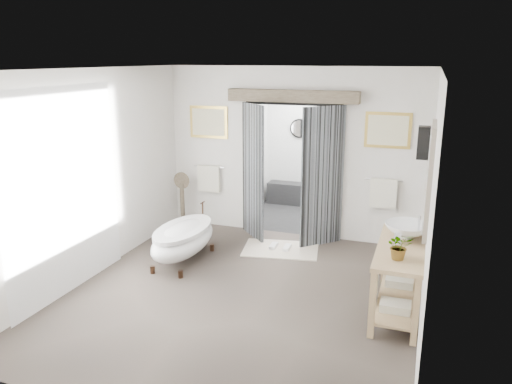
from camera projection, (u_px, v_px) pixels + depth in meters
ground_plane at (241, 294)px, 6.61m from camera, size 5.00×5.00×0.00m
room_shell at (233, 158)px, 6.02m from camera, size 4.52×5.02×2.91m
shower_room at (312, 167)px, 10.01m from camera, size 2.22×2.01×2.51m
back_wall_dressing at (290, 149)px, 8.31m from camera, size 3.82×0.70×2.52m
clawfoot_tub at (183, 239)px, 7.57m from camera, size 0.69×1.54×0.75m
vanity at (397, 272)px, 6.06m from camera, size 0.57×1.60×0.85m
pedestal_mirror at (183, 204)px, 9.10m from camera, size 0.31×0.20×1.04m
rug at (281, 249)px, 8.13m from camera, size 1.32×1.00×0.01m
slippers at (280, 247)px, 8.16m from camera, size 0.33×0.25×0.05m
basin at (407, 231)px, 6.20m from camera, size 0.74×0.74×0.19m
plant at (399, 246)px, 5.54m from camera, size 0.34×0.32×0.31m
soap_bottle_a at (398, 236)px, 6.03m from camera, size 0.09×0.09×0.19m
soap_bottle_b at (401, 224)px, 6.51m from camera, size 0.16×0.16×0.16m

